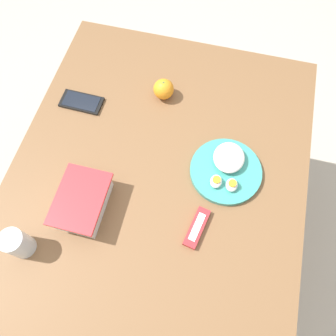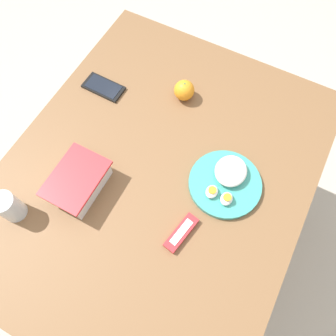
% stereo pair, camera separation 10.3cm
% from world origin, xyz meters
% --- Properties ---
extents(ground_plane, '(10.00, 10.00, 0.00)m').
position_xyz_m(ground_plane, '(0.00, 0.00, 0.00)').
color(ground_plane, '#B2A899').
extents(table, '(1.18, 0.95, 0.77)m').
position_xyz_m(table, '(0.00, 0.00, 0.68)').
color(table, brown).
rests_on(table, ground_plane).
extents(food_container, '(0.19, 0.14, 0.08)m').
position_xyz_m(food_container, '(-0.16, 0.19, 0.80)').
color(food_container, white).
rests_on(food_container, table).
extents(orange_fruit, '(0.07, 0.07, 0.07)m').
position_xyz_m(orange_fruit, '(0.31, 0.06, 0.80)').
color(orange_fruit, orange).
rests_on(orange_fruit, table).
extents(rice_plate, '(0.23, 0.23, 0.06)m').
position_xyz_m(rice_plate, '(0.07, -0.21, 0.78)').
color(rice_plate, teal).
rests_on(rice_plate, table).
extents(candy_bar, '(0.13, 0.06, 0.02)m').
position_xyz_m(candy_bar, '(-0.14, -0.16, 0.78)').
color(candy_bar, '#B7282D').
rests_on(candy_bar, table).
extents(cell_phone, '(0.08, 0.15, 0.01)m').
position_xyz_m(cell_phone, '(0.20, 0.33, 0.77)').
color(cell_phone, black).
rests_on(cell_phone, table).
extents(drinking_glass, '(0.07, 0.07, 0.10)m').
position_xyz_m(drinking_glass, '(-0.32, 0.32, 0.82)').
color(drinking_glass, silver).
rests_on(drinking_glass, table).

